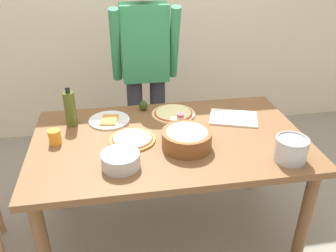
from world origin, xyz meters
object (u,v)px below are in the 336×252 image
(cup_orange, at_px, (55,137))
(olive_oil_bottle, at_px, (70,109))
(pizza_cooked_on_tray, at_px, (132,140))
(popcorn_bowl, at_px, (187,137))
(pizza_raw_on_board, at_px, (173,114))
(plate_with_slice, at_px, (109,120))
(mixing_bowl_steel, at_px, (121,160))
(salt_shaker, at_px, (180,122))
(avocado, at_px, (143,105))
(steel_pot, at_px, (291,149))
(person_cook, at_px, (145,67))
(dining_table, at_px, (169,150))
(cutting_board_white, at_px, (233,118))

(cup_orange, bearing_deg, olive_oil_bottle, 69.88)
(pizza_cooked_on_tray, relative_size, popcorn_bowl, 0.96)
(pizza_raw_on_board, height_order, plate_with_slice, plate_with_slice)
(pizza_cooked_on_tray, relative_size, cup_orange, 3.17)
(mixing_bowl_steel, xyz_separation_m, salt_shaker, (0.38, 0.34, 0.01))
(popcorn_bowl, xyz_separation_m, cup_orange, (-0.73, 0.16, -0.02))
(cup_orange, distance_m, salt_shaker, 0.74)
(salt_shaker, height_order, avocado, salt_shaker)
(pizza_cooked_on_tray, relative_size, steel_pot, 1.55)
(popcorn_bowl, bearing_deg, person_cook, 98.53)
(plate_with_slice, xyz_separation_m, avocado, (0.23, 0.13, 0.03))
(salt_shaker, bearing_deg, dining_table, -133.62)
(dining_table, bearing_deg, mixing_bowl_steel, -139.62)
(dining_table, height_order, steel_pot, steel_pot)
(popcorn_bowl, height_order, salt_shaker, popcorn_bowl)
(cup_orange, distance_m, avocado, 0.65)
(steel_pot, bearing_deg, person_cook, 120.52)
(pizza_raw_on_board, height_order, pizza_cooked_on_tray, same)
(popcorn_bowl, bearing_deg, olive_oil_bottle, 149.97)
(person_cook, height_order, pizza_cooked_on_tray, person_cook)
(plate_with_slice, xyz_separation_m, mixing_bowl_steel, (0.05, -0.52, 0.03))
(dining_table, xyz_separation_m, popcorn_bowl, (0.08, -0.12, 0.15))
(cup_orange, xyz_separation_m, cutting_board_white, (1.11, 0.13, -0.04))
(person_cook, xyz_separation_m, pizza_cooked_on_tray, (-0.16, -0.76, -0.17))
(pizza_raw_on_board, distance_m, steel_pot, 0.81)
(olive_oil_bottle, distance_m, cutting_board_white, 1.04)
(pizza_raw_on_board, height_order, avocado, avocado)
(plate_with_slice, xyz_separation_m, cup_orange, (-0.31, -0.22, 0.03))
(plate_with_slice, height_order, salt_shaker, salt_shaker)
(olive_oil_bottle, height_order, cutting_board_white, olive_oil_bottle)
(person_cook, height_order, mixing_bowl_steel, person_cook)
(person_cook, xyz_separation_m, cutting_board_white, (0.51, -0.59, -0.17))
(plate_with_slice, bearing_deg, pizza_cooked_on_tray, -64.71)
(pizza_raw_on_board, xyz_separation_m, olive_oil_bottle, (-0.65, -0.03, 0.10))
(dining_table, bearing_deg, avocado, 105.90)
(plate_with_slice, bearing_deg, pizza_raw_on_board, 3.22)
(steel_pot, distance_m, avocado, 1.01)
(pizza_raw_on_board, xyz_separation_m, popcorn_bowl, (0.00, -0.41, 0.05))
(person_cook, bearing_deg, avocado, -99.09)
(popcorn_bowl, bearing_deg, mixing_bowl_steel, -160.67)
(plate_with_slice, distance_m, popcorn_bowl, 0.58)
(dining_table, bearing_deg, popcorn_bowl, -57.40)
(steel_pot, height_order, avocado, steel_pot)
(steel_pot, height_order, cutting_board_white, steel_pot)
(salt_shaker, bearing_deg, pizza_raw_on_board, 91.35)
(person_cook, relative_size, popcorn_bowl, 5.79)
(dining_table, bearing_deg, cutting_board_white, 20.56)
(person_cook, bearing_deg, plate_with_slice, -120.76)
(salt_shaker, relative_size, avocado, 1.51)
(steel_pot, xyz_separation_m, avocado, (-0.70, 0.73, -0.03))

